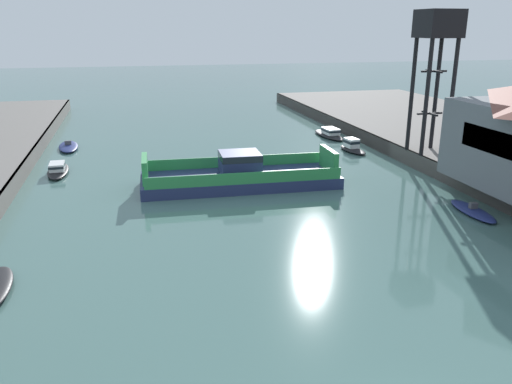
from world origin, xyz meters
The scene contains 7 objects.
chain_ferry centered at (0.46, 33.66, 1.04)m, with size 19.38×7.24×3.35m.
moored_boat_near_left centered at (-17.54, 54.79, 0.27)m, with size 2.89×7.08×1.02m.
moored_boat_near_right centered at (17.71, 53.62, 0.49)m, with size 2.90×8.04×1.33m.
moored_boat_mid_left centered at (17.19, 44.58, 0.61)m, with size 2.44×5.44×1.62m.
moored_boat_far_right centered at (17.69, 21.19, 0.25)m, with size 2.13×5.95×0.97m.
moored_boat_upstream_b centered at (-17.47, 42.62, 0.46)m, with size 2.30×6.92×1.25m.
crane_tower centered at (21.97, 35.74, 13.83)m, with size 3.88×3.88×14.88m.
Camera 1 is at (-9.64, -13.86, 14.96)m, focal length 36.21 mm.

